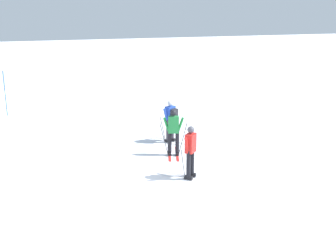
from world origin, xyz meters
TOP-DOWN VIEW (x-y plane):
  - ground_plane at (0.00, 0.00)m, footprint 120.00×120.00m
  - far_snow_ridge at (0.00, 21.57)m, footprint 80.00×8.52m
  - skier_blue at (3.01, 3.54)m, footprint 1.16×1.56m
  - skier_red at (2.35, -0.17)m, footprint 1.39×1.39m
  - skier_green at (2.58, 2.01)m, footprint 0.96×1.64m
  - trail_marker_pole at (-3.26, 10.26)m, footprint 0.04×0.04m

SIDE VIEW (x-z plane):
  - ground_plane at x=0.00m, z-range 0.00..0.00m
  - far_snow_ridge at x=0.00m, z-range 0.00..1.72m
  - skier_red at x=2.35m, z-range 0.06..1.77m
  - skier_green at x=2.58m, z-range 0.06..1.77m
  - skier_blue at x=3.01m, z-range 0.10..1.81m
  - trail_marker_pole at x=-3.26m, z-range 0.00..2.24m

